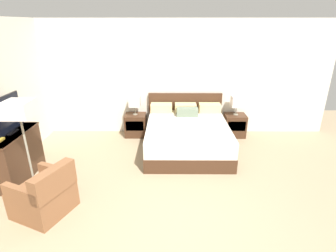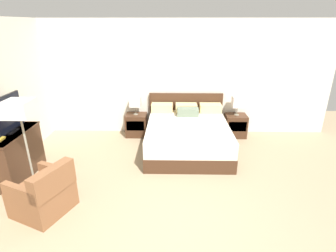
{
  "view_description": "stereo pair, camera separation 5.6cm",
  "coord_description": "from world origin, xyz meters",
  "px_view_note": "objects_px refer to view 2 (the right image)",
  "views": [
    {
      "loc": [
        -0.12,
        -2.67,
        2.54
      ],
      "look_at": [
        -0.15,
        1.91,
        0.75
      ],
      "focal_mm": 28.0,
      "sensor_mm": 36.0,
      "label": 1
    },
    {
      "loc": [
        -0.06,
        -2.67,
        2.54
      ],
      "look_at": [
        -0.15,
        1.91,
        0.75
      ],
      "focal_mm": 28.0,
      "sensor_mm": 36.0,
      "label": 2
    }
  ],
  "objects_px": {
    "bed": "(187,135)",
    "floor_lamp": "(20,114)",
    "armchair_by_window": "(44,194)",
    "nightstand_left": "(136,125)",
    "nightstand_right": "(235,126)",
    "table_lamp_right": "(238,102)",
    "tv": "(6,115)",
    "table_lamp_left": "(135,101)",
    "dresser": "(14,155)"
  },
  "relations": [
    {
      "from": "tv",
      "to": "dresser",
      "type": "bearing_deg",
      "value": -93.75
    },
    {
      "from": "nightstand_left",
      "to": "table_lamp_left",
      "type": "relative_size",
      "value": 1.18
    },
    {
      "from": "table_lamp_left",
      "to": "tv",
      "type": "bearing_deg",
      "value": -135.11
    },
    {
      "from": "armchair_by_window",
      "to": "dresser",
      "type": "bearing_deg",
      "value": 135.36
    },
    {
      "from": "nightstand_right",
      "to": "armchair_by_window",
      "type": "xyz_separation_m",
      "value": [
        -3.32,
        -2.8,
        0.02
      ]
    },
    {
      "from": "table_lamp_right",
      "to": "nightstand_left",
      "type": "bearing_deg",
      "value": -179.96
    },
    {
      "from": "nightstand_right",
      "to": "dresser",
      "type": "bearing_deg",
      "value": -155.96
    },
    {
      "from": "table_lamp_right",
      "to": "floor_lamp",
      "type": "relative_size",
      "value": 0.3
    },
    {
      "from": "bed",
      "to": "floor_lamp",
      "type": "distance_m",
      "value": 3.15
    },
    {
      "from": "nightstand_right",
      "to": "table_lamp_right",
      "type": "height_order",
      "value": "table_lamp_right"
    },
    {
      "from": "tv",
      "to": "armchair_by_window",
      "type": "bearing_deg",
      "value": -45.93
    },
    {
      "from": "floor_lamp",
      "to": "bed",
      "type": "bearing_deg",
      "value": 30.03
    },
    {
      "from": "dresser",
      "to": "floor_lamp",
      "type": "relative_size",
      "value": 0.76
    },
    {
      "from": "dresser",
      "to": "armchair_by_window",
      "type": "bearing_deg",
      "value": -44.64
    },
    {
      "from": "floor_lamp",
      "to": "armchair_by_window",
      "type": "bearing_deg",
      "value": -51.52
    },
    {
      "from": "bed",
      "to": "tv",
      "type": "bearing_deg",
      "value": -159.61
    },
    {
      "from": "bed",
      "to": "tv",
      "type": "height_order",
      "value": "tv"
    },
    {
      "from": "tv",
      "to": "armchair_by_window",
      "type": "height_order",
      "value": "tv"
    },
    {
      "from": "nightstand_left",
      "to": "nightstand_right",
      "type": "xyz_separation_m",
      "value": [
        2.38,
        0.0,
        0.0
      ]
    },
    {
      "from": "nightstand_right",
      "to": "armchair_by_window",
      "type": "relative_size",
      "value": 0.59
    },
    {
      "from": "bed",
      "to": "nightstand_left",
      "type": "distance_m",
      "value": 1.39
    },
    {
      "from": "nightstand_right",
      "to": "bed",
      "type": "bearing_deg",
      "value": -148.84
    },
    {
      "from": "nightstand_left",
      "to": "nightstand_right",
      "type": "bearing_deg",
      "value": 0.0
    },
    {
      "from": "table_lamp_right",
      "to": "armchair_by_window",
      "type": "height_order",
      "value": "table_lamp_right"
    },
    {
      "from": "bed",
      "to": "armchair_by_window",
      "type": "distance_m",
      "value": 2.98
    },
    {
      "from": "bed",
      "to": "floor_lamp",
      "type": "height_order",
      "value": "floor_lamp"
    },
    {
      "from": "nightstand_left",
      "to": "tv",
      "type": "relative_size",
      "value": 0.62
    },
    {
      "from": "nightstand_right",
      "to": "tv",
      "type": "xyz_separation_m",
      "value": [
        -4.24,
        -1.85,
        0.87
      ]
    },
    {
      "from": "armchair_by_window",
      "to": "nightstand_right",
      "type": "bearing_deg",
      "value": 40.12
    },
    {
      "from": "armchair_by_window",
      "to": "floor_lamp",
      "type": "distance_m",
      "value": 1.25
    },
    {
      "from": "nightstand_left",
      "to": "dresser",
      "type": "relative_size",
      "value": 0.47
    },
    {
      "from": "nightstand_left",
      "to": "table_lamp_left",
      "type": "xyz_separation_m",
      "value": [
        -0.0,
        0.0,
        0.59
      ]
    },
    {
      "from": "dresser",
      "to": "bed",
      "type": "bearing_deg",
      "value": 21.03
    },
    {
      "from": "bed",
      "to": "table_lamp_left",
      "type": "xyz_separation_m",
      "value": [
        -1.19,
        0.72,
        0.53
      ]
    },
    {
      "from": "nightstand_left",
      "to": "armchair_by_window",
      "type": "relative_size",
      "value": 0.59
    },
    {
      "from": "tv",
      "to": "table_lamp_right",
      "type": "bearing_deg",
      "value": 23.63
    },
    {
      "from": "nightstand_left",
      "to": "nightstand_right",
      "type": "height_order",
      "value": "same"
    },
    {
      "from": "table_lamp_left",
      "to": "dresser",
      "type": "xyz_separation_m",
      "value": [
        -1.86,
        -1.89,
        -0.42
      ]
    },
    {
      "from": "armchair_by_window",
      "to": "table_lamp_right",
      "type": "bearing_deg",
      "value": 40.13
    },
    {
      "from": "nightstand_right",
      "to": "floor_lamp",
      "type": "xyz_separation_m",
      "value": [
        -3.78,
        -2.22,
        1.02
      ]
    },
    {
      "from": "table_lamp_right",
      "to": "floor_lamp",
      "type": "distance_m",
      "value": 4.41
    },
    {
      "from": "tv",
      "to": "floor_lamp",
      "type": "height_order",
      "value": "floor_lamp"
    },
    {
      "from": "bed",
      "to": "nightstand_right",
      "type": "xyz_separation_m",
      "value": [
        1.19,
        0.72,
        -0.06
      ]
    },
    {
      "from": "tv",
      "to": "nightstand_right",
      "type": "bearing_deg",
      "value": 23.61
    },
    {
      "from": "nightstand_left",
      "to": "floor_lamp",
      "type": "bearing_deg",
      "value": -122.37
    },
    {
      "from": "dresser",
      "to": "tv",
      "type": "relative_size",
      "value": 1.32
    },
    {
      "from": "table_lamp_right",
      "to": "armchair_by_window",
      "type": "bearing_deg",
      "value": -139.87
    },
    {
      "from": "nightstand_left",
      "to": "armchair_by_window",
      "type": "xyz_separation_m",
      "value": [
        -0.94,
        -2.8,
        0.02
      ]
    },
    {
      "from": "nightstand_right",
      "to": "floor_lamp",
      "type": "relative_size",
      "value": 0.36
    },
    {
      "from": "bed",
      "to": "nightstand_left",
      "type": "bearing_deg",
      "value": 148.85
    }
  ]
}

